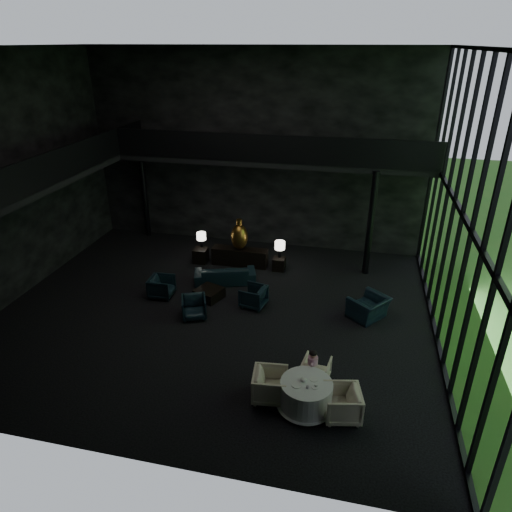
% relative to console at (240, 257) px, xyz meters
% --- Properties ---
extents(floor, '(14.00, 12.00, 0.02)m').
position_rel_console_xyz_m(floor, '(0.09, -3.60, -0.35)').
color(floor, black).
rests_on(floor, ground).
extents(ceiling, '(14.00, 12.00, 0.02)m').
position_rel_console_xyz_m(ceiling, '(0.09, -3.60, 7.65)').
color(ceiling, black).
rests_on(ceiling, ground).
extents(wall_back, '(14.00, 0.04, 8.00)m').
position_rel_console_xyz_m(wall_back, '(0.09, 2.40, 3.65)').
color(wall_back, black).
rests_on(wall_back, ground).
extents(wall_front, '(14.00, 0.04, 8.00)m').
position_rel_console_xyz_m(wall_front, '(0.09, -9.60, 3.65)').
color(wall_front, black).
rests_on(wall_front, ground).
extents(wall_left, '(0.04, 12.00, 8.00)m').
position_rel_console_xyz_m(wall_left, '(-6.91, -3.60, 3.65)').
color(wall_left, black).
rests_on(wall_left, ground).
extents(curtain_wall, '(0.20, 12.00, 8.00)m').
position_rel_console_xyz_m(curtain_wall, '(7.04, -3.60, 3.65)').
color(curtain_wall, black).
rests_on(curtain_wall, ground).
extents(mezzanine_left, '(2.00, 12.00, 0.25)m').
position_rel_console_xyz_m(mezzanine_left, '(-5.91, -3.60, 3.65)').
color(mezzanine_left, black).
rests_on(mezzanine_left, wall_left).
extents(mezzanine_back, '(12.00, 2.00, 0.25)m').
position_rel_console_xyz_m(mezzanine_back, '(1.09, 1.40, 3.65)').
color(mezzanine_back, black).
rests_on(mezzanine_back, wall_back).
extents(railing_left, '(0.06, 12.00, 1.00)m').
position_rel_console_xyz_m(railing_left, '(-4.91, -3.60, 4.25)').
color(railing_left, black).
rests_on(railing_left, mezzanine_left).
extents(railing_back, '(12.00, 0.06, 1.00)m').
position_rel_console_xyz_m(railing_back, '(1.09, 0.40, 4.25)').
color(railing_back, black).
rests_on(railing_back, mezzanine_back).
extents(column_nw, '(0.24, 0.24, 4.00)m').
position_rel_console_xyz_m(column_nw, '(-4.91, 2.10, 1.65)').
color(column_nw, black).
rests_on(column_nw, floor).
extents(column_ne, '(0.24, 0.24, 4.00)m').
position_rel_console_xyz_m(column_ne, '(4.89, 0.40, 1.65)').
color(column_ne, black).
rests_on(column_ne, floor).
extents(console, '(2.22, 0.50, 0.71)m').
position_rel_console_xyz_m(console, '(0.00, 0.00, 0.00)').
color(console, black).
rests_on(console, floor).
extents(bronze_urn, '(0.66, 0.66, 1.23)m').
position_rel_console_xyz_m(bronze_urn, '(-0.00, -0.01, 0.88)').
color(bronze_urn, olive).
rests_on(bronze_urn, console).
extents(side_table_left, '(0.53, 0.53, 0.59)m').
position_rel_console_xyz_m(side_table_left, '(-1.60, -0.11, -0.06)').
color(side_table_left, black).
rests_on(side_table_left, floor).
extents(table_lamp_left, '(0.37, 0.37, 0.62)m').
position_rel_console_xyz_m(table_lamp_left, '(-1.60, 0.08, 0.68)').
color(table_lamp_left, black).
rests_on(table_lamp_left, side_table_left).
extents(side_table_right, '(0.46, 0.46, 0.50)m').
position_rel_console_xyz_m(side_table_right, '(1.60, -0.09, -0.10)').
color(side_table_right, black).
rests_on(side_table_right, floor).
extents(table_lamp_right, '(0.39, 0.39, 0.66)m').
position_rel_console_xyz_m(table_lamp_right, '(1.60, 0.02, 0.62)').
color(table_lamp_right, black).
rests_on(table_lamp_right, side_table_right).
extents(sofa, '(2.49, 1.40, 0.93)m').
position_rel_console_xyz_m(sofa, '(-0.17, -1.51, 0.11)').
color(sofa, black).
rests_on(sofa, floor).
extents(lounge_armchair_west, '(0.81, 0.86, 0.85)m').
position_rel_console_xyz_m(lounge_armchair_west, '(-2.03, -2.99, 0.07)').
color(lounge_armchair_west, black).
rests_on(lounge_armchair_west, floor).
extents(lounge_armchair_east, '(0.89, 0.93, 0.82)m').
position_rel_console_xyz_m(lounge_armchair_east, '(1.23, -2.92, 0.06)').
color(lounge_armchair_east, black).
rests_on(lounge_armchair_east, floor).
extents(lounge_armchair_south, '(0.99, 0.96, 0.79)m').
position_rel_console_xyz_m(lounge_armchair_south, '(-0.49, -4.00, 0.04)').
color(lounge_armchair_south, '#13253B').
rests_on(lounge_armchair_south, floor).
extents(window_armchair, '(1.37, 1.44, 1.06)m').
position_rel_console_xyz_m(window_armchair, '(4.99, -2.80, 0.18)').
color(window_armchair, '#172736').
rests_on(window_armchair, floor).
extents(coffee_table, '(1.05, 1.05, 0.36)m').
position_rel_console_xyz_m(coffee_table, '(-0.38, -2.77, -0.17)').
color(coffee_table, black).
rests_on(coffee_table, floor).
extents(dining_table, '(1.43, 1.43, 0.75)m').
position_rel_console_xyz_m(dining_table, '(3.53, -7.23, -0.03)').
color(dining_table, white).
rests_on(dining_table, floor).
extents(dining_chair_north, '(0.71, 0.67, 0.64)m').
position_rel_console_xyz_m(dining_chair_north, '(3.67, -6.18, -0.03)').
color(dining_chair_north, '#9E917B').
rests_on(dining_chair_north, floor).
extents(dining_chair_east, '(1.05, 1.09, 0.96)m').
position_rel_console_xyz_m(dining_chair_east, '(4.40, -7.35, 0.13)').
color(dining_chair_east, '#BCB289').
rests_on(dining_chair_east, floor).
extents(dining_chair_west, '(0.97, 1.02, 0.97)m').
position_rel_console_xyz_m(dining_chair_west, '(2.63, -7.11, 0.13)').
color(dining_chair_west, '#B7B090').
rests_on(dining_chair_west, floor).
extents(child, '(0.26, 0.26, 0.57)m').
position_rel_console_xyz_m(child, '(3.58, -6.33, 0.38)').
color(child, pink).
rests_on(child, dining_chair_north).
extents(plate_a, '(0.33, 0.33, 0.02)m').
position_rel_console_xyz_m(plate_a, '(3.31, -7.37, 0.41)').
color(plate_a, white).
rests_on(plate_a, dining_table).
extents(plate_b, '(0.20, 0.20, 0.01)m').
position_rel_console_xyz_m(plate_b, '(3.68, -7.08, 0.40)').
color(plate_b, white).
rests_on(plate_b, dining_table).
extents(saucer, '(0.20, 0.20, 0.01)m').
position_rel_console_xyz_m(saucer, '(3.74, -7.35, 0.40)').
color(saucer, white).
rests_on(saucer, dining_table).
extents(coffee_cup, '(0.08, 0.08, 0.06)m').
position_rel_console_xyz_m(coffee_cup, '(3.76, -7.31, 0.44)').
color(coffee_cup, white).
rests_on(coffee_cup, saucer).
extents(cereal_bowl, '(0.17, 0.17, 0.08)m').
position_rel_console_xyz_m(cereal_bowl, '(3.45, -7.18, 0.44)').
color(cereal_bowl, white).
rests_on(cereal_bowl, dining_table).
extents(cream_pot, '(0.08, 0.08, 0.07)m').
position_rel_console_xyz_m(cream_pot, '(3.57, -7.42, 0.43)').
color(cream_pot, '#99999E').
rests_on(cream_pot, dining_table).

